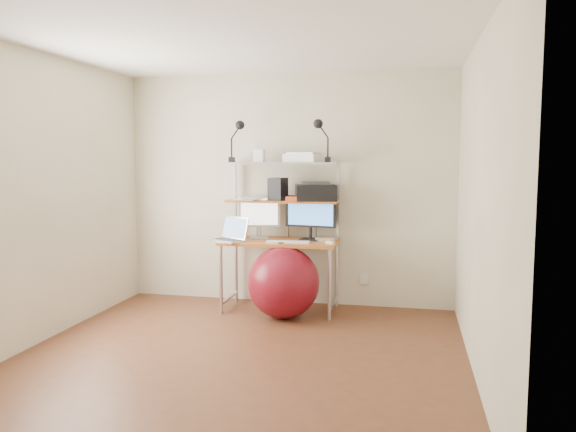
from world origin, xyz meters
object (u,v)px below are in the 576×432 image
printer (316,192)px  monitor_silver (260,214)px  monitor_black (311,214)px  laptop (232,236)px  exercise_ball (284,282)px

printer → monitor_silver: bearing=165.9°
monitor_black → printer: bearing=34.0°
laptop → printer: 0.98m
monitor_silver → exercise_ball: monitor_silver is taller
monitor_silver → printer: bearing=-13.5°
monitor_silver → monitor_black: bearing=-15.8°
monitor_silver → monitor_black: 0.55m
exercise_ball → monitor_black: bearing=61.5°
monitor_black → exercise_ball: 0.78m
laptop → printer: printer is taller
printer → exercise_ball: (-0.25, -0.40, -0.88)m
monitor_silver → laptop: (-0.24, -0.24, -0.21)m
monitor_silver → printer: printer is taller
monitor_silver → exercise_ball: bearing=-62.8°
monitor_black → laptop: size_ratio=1.22×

